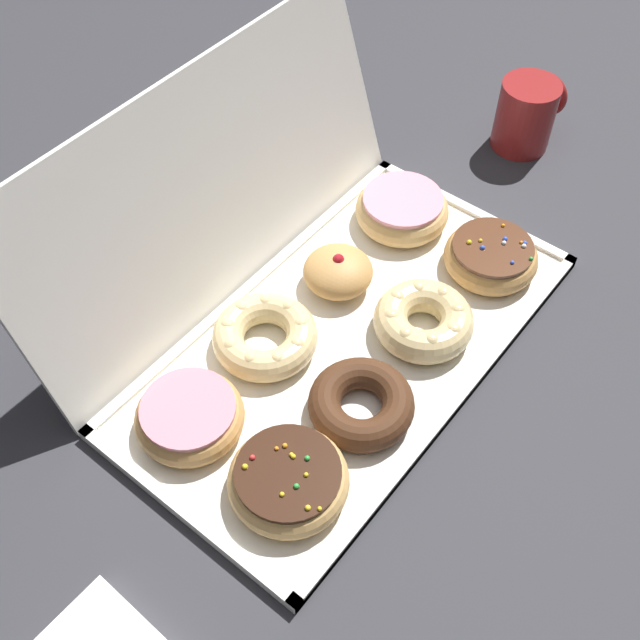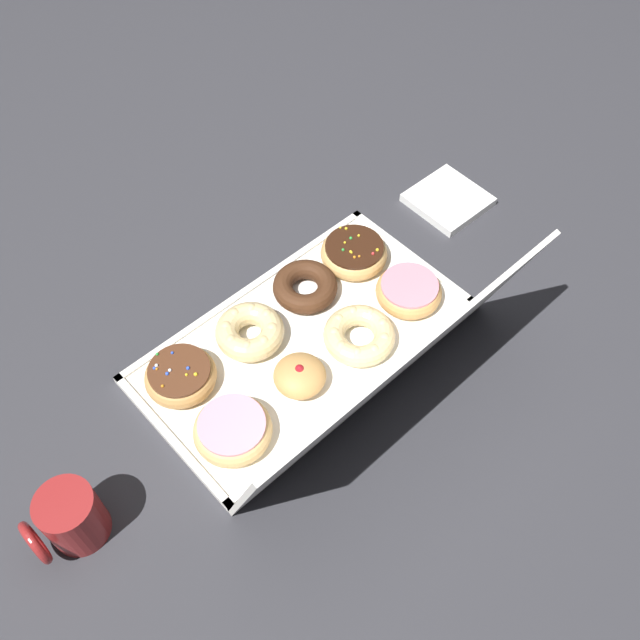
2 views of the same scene
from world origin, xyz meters
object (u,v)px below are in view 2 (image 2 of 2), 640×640
at_px(sprinkle_donut_3, 181,376).
at_px(cruller_donut_2, 250,331).
at_px(chocolate_cake_ring_donut_1, 305,287).
at_px(napkin_stack, 448,200).
at_px(jelly_filled_donut_6, 300,376).
at_px(coffee_mug, 70,518).
at_px(cruller_donut_5, 359,335).
at_px(pink_frosted_donut_4, 409,291).
at_px(sprinkle_donut_0, 354,253).
at_px(pink_frosted_donut_7, 233,430).
at_px(donut_box, 302,340).

bearing_deg(sprinkle_donut_3, cruller_donut_2, 176.32).
xyz_separation_m(chocolate_cake_ring_donut_1, cruller_donut_2, (0.13, 0.01, 0.00)).
bearing_deg(cruller_donut_2, napkin_stack, 179.23).
xyz_separation_m(jelly_filled_donut_6, coffee_mug, (0.38, -0.03, 0.02)).
xyz_separation_m(sprinkle_donut_3, cruller_donut_5, (-0.26, 0.13, -0.00)).
relative_size(chocolate_cake_ring_donut_1, pink_frosted_donut_4, 0.99).
bearing_deg(sprinkle_donut_3, coffee_mug, 20.80).
bearing_deg(jelly_filled_donut_6, sprinkle_donut_3, -43.31).
height_order(sprinkle_donut_0, cruller_donut_2, same).
height_order(cruller_donut_2, pink_frosted_donut_4, cruller_donut_2).
relative_size(sprinkle_donut_3, napkin_stack, 0.86).
xyz_separation_m(pink_frosted_donut_4, pink_frosted_donut_7, (0.38, 0.00, 0.00)).
bearing_deg(cruller_donut_5, sprinkle_donut_3, -27.41).
distance_m(cruller_donut_2, pink_frosted_donut_4, 0.28).
distance_m(cruller_donut_2, cruller_donut_5, 0.18).
xyz_separation_m(sprinkle_donut_0, jelly_filled_donut_6, (0.24, 0.12, 0.00)).
distance_m(cruller_donut_2, pink_frosted_donut_7, 0.18).
relative_size(coffee_mug, napkin_stack, 0.76).
relative_size(cruller_donut_2, jelly_filled_donut_6, 1.37).
bearing_deg(coffee_mug, napkin_stack, -174.84).
height_order(donut_box, cruller_donut_5, cruller_donut_5).
distance_m(donut_box, cruller_donut_5, 0.10).
relative_size(sprinkle_donut_0, coffee_mug, 1.19).
relative_size(sprinkle_donut_0, cruller_donut_2, 1.05).
distance_m(chocolate_cake_ring_donut_1, coffee_mug, 0.51).
bearing_deg(coffee_mug, cruller_donut_5, 175.33).
relative_size(chocolate_cake_ring_donut_1, pink_frosted_donut_7, 0.95).
bearing_deg(jelly_filled_donut_6, coffee_mug, -5.19).
height_order(donut_box, pink_frosted_donut_7, pink_frosted_donut_7).
relative_size(sprinkle_donut_0, pink_frosted_donut_7, 1.01).
bearing_deg(donut_box, coffee_mug, 3.47).
bearing_deg(chocolate_cake_ring_donut_1, sprinkle_donut_0, 178.54).
height_order(sprinkle_donut_3, jelly_filled_donut_6, jelly_filled_donut_6).
distance_m(cruller_donut_5, napkin_stack, 0.38).
distance_m(pink_frosted_donut_4, pink_frosted_donut_7, 0.38).
height_order(sprinkle_donut_0, pink_frosted_donut_4, sprinkle_donut_0).
bearing_deg(coffee_mug, pink_frosted_donut_4, 176.95).
xyz_separation_m(sprinkle_donut_0, pink_frosted_donut_4, (-0.01, 0.12, -0.00)).
xyz_separation_m(sprinkle_donut_3, jelly_filled_donut_6, (-0.13, 0.13, 0.00)).
bearing_deg(coffee_mug, jelly_filled_donut_6, 174.81).
bearing_deg(napkin_stack, jelly_filled_donut_6, 13.09).
bearing_deg(chocolate_cake_ring_donut_1, coffee_mug, 10.53).
height_order(pink_frosted_donut_4, coffee_mug, coffee_mug).
xyz_separation_m(sprinkle_donut_3, coffee_mug, (0.24, 0.09, 0.02)).
distance_m(donut_box, jelly_filled_donut_6, 0.09).
xyz_separation_m(donut_box, sprinkle_donut_0, (-0.18, -0.06, 0.02)).
distance_m(chocolate_cake_ring_donut_1, jelly_filled_donut_6, 0.18).
xyz_separation_m(sprinkle_donut_0, sprinkle_donut_3, (0.37, -0.00, 0.00)).
bearing_deg(sprinkle_donut_3, donut_box, 161.09).
relative_size(chocolate_cake_ring_donut_1, napkin_stack, 0.85).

